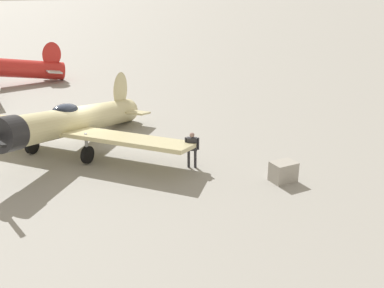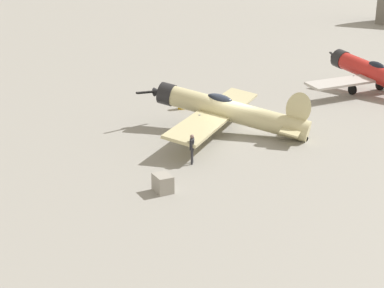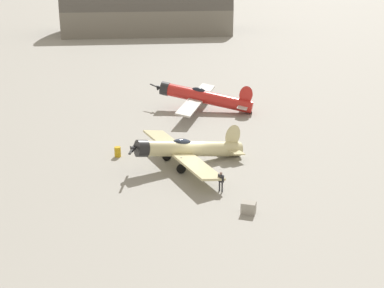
% 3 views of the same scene
% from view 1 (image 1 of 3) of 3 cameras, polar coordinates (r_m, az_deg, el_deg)
% --- Properties ---
extents(ground_plane, '(400.00, 400.00, 0.00)m').
position_cam_1_polar(ground_plane, '(21.99, -14.56, -0.23)').
color(ground_plane, gray).
extents(airplane_foreground, '(10.24, 10.65, 3.13)m').
position_cam_1_polar(airplane_foreground, '(21.14, -15.73, 2.86)').
color(airplane_foreground, beige).
rests_on(airplane_foreground, ground_plane).
extents(ground_crew_mechanic, '(0.39, 0.58, 1.62)m').
position_cam_1_polar(ground_crew_mechanic, '(18.46, 0.00, -0.34)').
color(ground_crew_mechanic, '#2D2D33').
rests_on(ground_crew_mechanic, ground_plane).
extents(equipment_crate, '(0.83, 1.08, 0.83)m').
position_cam_1_polar(equipment_crate, '(17.80, 12.14, -3.64)').
color(equipment_crate, '#9E998E').
rests_on(equipment_crate, ground_plane).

